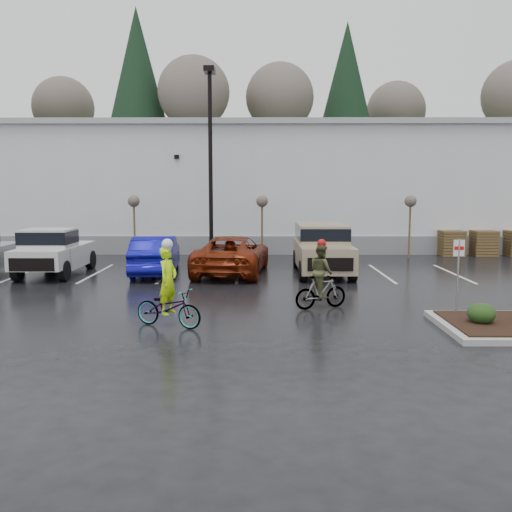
{
  "coord_description": "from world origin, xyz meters",
  "views": [
    {
      "loc": [
        -1.65,
        -14.47,
        3.59
      ],
      "look_at": [
        -1.75,
        3.57,
        1.3
      ],
      "focal_mm": 38.0,
      "sensor_mm": 36.0,
      "label": 1
    }
  ],
  "objects_px": {
    "pallet_stack_a": "(451,243)",
    "car_red": "(232,255)",
    "pallet_stack_b": "(483,243)",
    "pickup_white": "(57,251)",
    "sapling_east": "(410,205)",
    "suv_tan": "(323,249)",
    "cyclist_hivis": "(168,300)",
    "sapling_mid": "(262,205)",
    "car_blue": "(156,255)",
    "sapling_west": "(134,205)",
    "lamppost": "(210,144)",
    "cyclist_olive": "(321,283)",
    "fire_lane_sign": "(458,268)"
  },
  "relations": [
    {
      "from": "car_red",
      "to": "suv_tan",
      "type": "distance_m",
      "value": 3.78
    },
    {
      "from": "pallet_stack_a",
      "to": "car_red",
      "type": "height_order",
      "value": "car_red"
    },
    {
      "from": "lamppost",
      "to": "cyclist_olive",
      "type": "distance_m",
      "value": 12.45
    },
    {
      "from": "suv_tan",
      "to": "cyclist_hivis",
      "type": "bearing_deg",
      "value": -119.77
    },
    {
      "from": "car_blue",
      "to": "car_red",
      "type": "xyz_separation_m",
      "value": [
        3.18,
        0.14,
        -0.01
      ]
    },
    {
      "from": "lamppost",
      "to": "sapling_mid",
      "type": "xyz_separation_m",
      "value": [
        2.5,
        1.0,
        -2.96
      ]
    },
    {
      "from": "pickup_white",
      "to": "car_red",
      "type": "xyz_separation_m",
      "value": [
        7.29,
        0.11,
        -0.18
      ]
    },
    {
      "from": "lamppost",
      "to": "car_red",
      "type": "bearing_deg",
      "value": -73.06
    },
    {
      "from": "lamppost",
      "to": "sapling_mid",
      "type": "bearing_deg",
      "value": 21.8
    },
    {
      "from": "car_blue",
      "to": "cyclist_hivis",
      "type": "relative_size",
      "value": 2.12
    },
    {
      "from": "pallet_stack_b",
      "to": "cyclist_hivis",
      "type": "xyz_separation_m",
      "value": [
        -14.19,
        -14.79,
        0.04
      ]
    },
    {
      "from": "sapling_west",
      "to": "suv_tan",
      "type": "xyz_separation_m",
      "value": [
        9.0,
        -5.07,
        -1.7
      ]
    },
    {
      "from": "lamppost",
      "to": "pallet_stack_b",
      "type": "relative_size",
      "value": 6.83
    },
    {
      "from": "fire_lane_sign",
      "to": "lamppost",
      "type": "bearing_deg",
      "value": 123.46
    },
    {
      "from": "pallet_stack_a",
      "to": "car_blue",
      "type": "bearing_deg",
      "value": -156.93
    },
    {
      "from": "sapling_west",
      "to": "pallet_stack_b",
      "type": "xyz_separation_m",
      "value": [
        18.2,
        1.0,
        -2.05
      ]
    },
    {
      "from": "pickup_white",
      "to": "cyclist_hivis",
      "type": "xyz_separation_m",
      "value": [
        6.08,
        -8.66,
        -0.27
      ]
    },
    {
      "from": "car_blue",
      "to": "cyclist_hivis",
      "type": "xyz_separation_m",
      "value": [
        1.97,
        -8.63,
        -0.09
      ]
    },
    {
      "from": "suv_tan",
      "to": "cyclist_olive",
      "type": "xyz_separation_m",
      "value": [
        -0.81,
        -6.59,
        -0.26
      ]
    },
    {
      "from": "pallet_stack_b",
      "to": "pickup_white",
      "type": "relative_size",
      "value": 0.26
    },
    {
      "from": "suv_tan",
      "to": "cyclist_hivis",
      "type": "xyz_separation_m",
      "value": [
        -4.99,
        -8.72,
        -0.32
      ]
    },
    {
      "from": "pallet_stack_a",
      "to": "pickup_white",
      "type": "xyz_separation_m",
      "value": [
        -18.57,
        -6.13,
        0.3
      ]
    },
    {
      "from": "lamppost",
      "to": "cyclist_hivis",
      "type": "bearing_deg",
      "value": -89.95
    },
    {
      "from": "lamppost",
      "to": "cyclist_olive",
      "type": "xyz_separation_m",
      "value": [
        4.19,
        -10.65,
        -4.91
      ]
    },
    {
      "from": "fire_lane_sign",
      "to": "car_red",
      "type": "height_order",
      "value": "fire_lane_sign"
    },
    {
      "from": "sapling_east",
      "to": "car_blue",
      "type": "bearing_deg",
      "value": -156.66
    },
    {
      "from": "lamppost",
      "to": "pallet_stack_b",
      "type": "xyz_separation_m",
      "value": [
        14.2,
        2.0,
        -5.01
      ]
    },
    {
      "from": "car_blue",
      "to": "cyclist_olive",
      "type": "bearing_deg",
      "value": 128.37
    },
    {
      "from": "lamppost",
      "to": "pickup_white",
      "type": "xyz_separation_m",
      "value": [
        -6.07,
        -4.13,
        -4.71
      ]
    },
    {
      "from": "sapling_mid",
      "to": "pallet_stack_a",
      "type": "relative_size",
      "value": 2.37
    },
    {
      "from": "sapling_mid",
      "to": "cyclist_olive",
      "type": "height_order",
      "value": "sapling_mid"
    },
    {
      "from": "lamppost",
      "to": "fire_lane_sign",
      "type": "distance_m",
      "value": 14.78
    },
    {
      "from": "car_blue",
      "to": "car_red",
      "type": "bearing_deg",
      "value": 177.53
    },
    {
      "from": "sapling_east",
      "to": "car_red",
      "type": "height_order",
      "value": "sapling_east"
    },
    {
      "from": "sapling_east",
      "to": "cyclist_olive",
      "type": "xyz_separation_m",
      "value": [
        -5.81,
        -11.65,
        -1.95
      ]
    },
    {
      "from": "sapling_east",
      "to": "pallet_stack_b",
      "type": "xyz_separation_m",
      "value": [
        4.2,
        1.0,
        -2.05
      ]
    },
    {
      "from": "fire_lane_sign",
      "to": "sapling_west",
      "type": "bearing_deg",
      "value": 132.67
    },
    {
      "from": "sapling_east",
      "to": "pallet_stack_b",
      "type": "bearing_deg",
      "value": 13.39
    },
    {
      "from": "pallet_stack_b",
      "to": "car_red",
      "type": "relative_size",
      "value": 0.24
    },
    {
      "from": "sapling_mid",
      "to": "car_blue",
      "type": "bearing_deg",
      "value": -130.82
    },
    {
      "from": "car_blue",
      "to": "suv_tan",
      "type": "distance_m",
      "value": 6.96
    },
    {
      "from": "pickup_white",
      "to": "car_blue",
      "type": "xyz_separation_m",
      "value": [
        4.11,
        -0.03,
        -0.18
      ]
    },
    {
      "from": "car_red",
      "to": "cyclist_olive",
      "type": "height_order",
      "value": "cyclist_olive"
    },
    {
      "from": "car_red",
      "to": "car_blue",
      "type": "bearing_deg",
      "value": 8.93
    },
    {
      "from": "sapling_west",
      "to": "car_blue",
      "type": "xyz_separation_m",
      "value": [
        2.04,
        -5.16,
        -1.92
      ]
    },
    {
      "from": "pallet_stack_a",
      "to": "car_red",
      "type": "bearing_deg",
      "value": -151.93
    },
    {
      "from": "sapling_mid",
      "to": "pallet_stack_b",
      "type": "bearing_deg",
      "value": 4.89
    },
    {
      "from": "car_blue",
      "to": "sapling_mid",
      "type": "bearing_deg",
      "value": -135.88
    },
    {
      "from": "sapling_mid",
      "to": "car_red",
      "type": "bearing_deg",
      "value": -104.29
    },
    {
      "from": "pallet_stack_b",
      "to": "car_red",
      "type": "xyz_separation_m",
      "value": [
        -12.98,
        -6.01,
        0.12
      ]
    }
  ]
}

